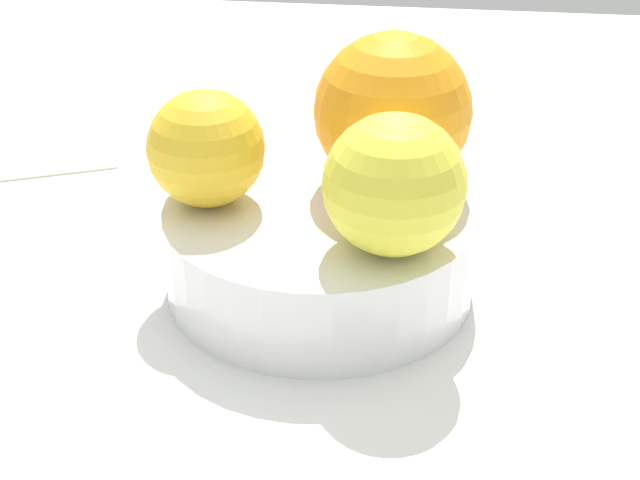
# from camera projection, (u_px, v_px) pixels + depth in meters

# --- Properties ---
(ground_plane) EXTENTS (1.10, 1.10, 0.02)m
(ground_plane) POSITION_uv_depth(u_px,v_px,m) (320.00, 301.00, 0.53)
(ground_plane) COLOR white
(fruit_bowl) EXTENTS (0.17, 0.17, 0.05)m
(fruit_bowl) POSITION_uv_depth(u_px,v_px,m) (320.00, 250.00, 0.52)
(fruit_bowl) COLOR white
(fruit_bowl) RESTS_ON ground_plane
(orange_in_bowl_0) EXTENTS (0.09, 0.09, 0.09)m
(orange_in_bowl_0) POSITION_uv_depth(u_px,v_px,m) (393.00, 111.00, 0.51)
(orange_in_bowl_0) COLOR orange
(orange_in_bowl_0) RESTS_ON fruit_bowl
(orange_in_bowl_1) EXTENTS (0.06, 0.06, 0.06)m
(orange_in_bowl_1) POSITION_uv_depth(u_px,v_px,m) (206.00, 149.00, 0.49)
(orange_in_bowl_1) COLOR yellow
(orange_in_bowl_1) RESTS_ON fruit_bowl
(orange_in_bowl_2) EXTENTS (0.07, 0.07, 0.07)m
(orange_in_bowl_2) POSITION_uv_depth(u_px,v_px,m) (394.00, 185.00, 0.45)
(orange_in_bowl_2) COLOR yellow
(orange_in_bowl_2) RESTS_ON fruit_bowl
(folded_napkin) EXTENTS (0.17, 0.17, 0.00)m
(folded_napkin) POSITION_uv_depth(u_px,v_px,m) (20.00, 140.00, 0.70)
(folded_napkin) COLOR beige
(folded_napkin) RESTS_ON ground_plane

